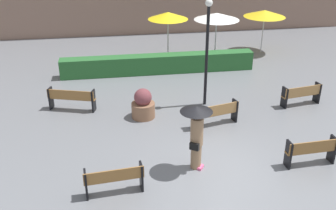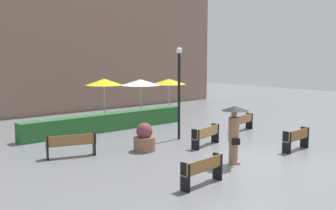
{
  "view_description": "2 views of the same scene",
  "coord_description": "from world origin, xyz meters",
  "px_view_note": "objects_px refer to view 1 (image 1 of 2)",
  "views": [
    {
      "loc": [
        -2.97,
        -9.6,
        6.91
      ],
      "look_at": [
        -1.07,
        2.56,
        1.03
      ],
      "focal_mm": 42.4,
      "sensor_mm": 36.0,
      "label": 1
    },
    {
      "loc": [
        -10.96,
        -8.29,
        3.8
      ],
      "look_at": [
        0.39,
        4.91,
        1.58
      ],
      "focal_mm": 40.85,
      "sensor_mm": 36.0,
      "label": 2
    }
  ],
  "objects_px": {
    "planter_pot": "(143,105)",
    "patio_umbrella_yellow": "(168,16)",
    "bench_far_left": "(71,98)",
    "bench_far_right": "(302,94)",
    "bench_near_left": "(114,179)",
    "patio_umbrella_yellow_far": "(265,13)",
    "bench_near_right": "(312,150)",
    "pedestrian_with_umbrella": "(197,129)",
    "patio_umbrella_white": "(217,16)",
    "bench_mid_center": "(215,113)",
    "lamp_post": "(207,43)"
  },
  "relations": [
    {
      "from": "bench_far_left",
      "to": "pedestrian_with_umbrella",
      "type": "xyz_separation_m",
      "value": [
        3.91,
        -4.64,
        0.81
      ]
    },
    {
      "from": "bench_near_left",
      "to": "patio_umbrella_yellow",
      "type": "bearing_deg",
      "value": 73.55
    },
    {
      "from": "bench_far_right",
      "to": "bench_mid_center",
      "type": "relative_size",
      "value": 0.94
    },
    {
      "from": "bench_near_right",
      "to": "lamp_post",
      "type": "height_order",
      "value": "lamp_post"
    },
    {
      "from": "lamp_post",
      "to": "patio_umbrella_yellow",
      "type": "distance_m",
      "value": 5.46
    },
    {
      "from": "bench_far_left",
      "to": "bench_far_right",
      "type": "bearing_deg",
      "value": -6.07
    },
    {
      "from": "bench_mid_center",
      "to": "planter_pot",
      "type": "height_order",
      "value": "planter_pot"
    },
    {
      "from": "patio_umbrella_yellow",
      "to": "bench_near_left",
      "type": "bearing_deg",
      "value": -106.45
    },
    {
      "from": "bench_near_left",
      "to": "patio_umbrella_yellow_far",
      "type": "xyz_separation_m",
      "value": [
        8.57,
        11.46,
        1.65
      ]
    },
    {
      "from": "lamp_post",
      "to": "patio_umbrella_yellow",
      "type": "xyz_separation_m",
      "value": [
        -0.66,
        5.42,
        -0.16
      ]
    },
    {
      "from": "pedestrian_with_umbrella",
      "to": "patio_umbrella_white",
      "type": "distance_m",
      "value": 10.41
    },
    {
      "from": "bench_near_left",
      "to": "lamp_post",
      "type": "relative_size",
      "value": 0.39
    },
    {
      "from": "bench_near_right",
      "to": "patio_umbrella_white",
      "type": "xyz_separation_m",
      "value": [
        -0.26,
        10.23,
        1.74
      ]
    },
    {
      "from": "bench_far_right",
      "to": "bench_far_left",
      "type": "bearing_deg",
      "value": 173.93
    },
    {
      "from": "lamp_post",
      "to": "patio_umbrella_yellow_far",
      "type": "bearing_deg",
      "value": 52.56
    },
    {
      "from": "bench_mid_center",
      "to": "planter_pot",
      "type": "xyz_separation_m",
      "value": [
        -2.51,
        1.06,
        -0.0
      ]
    },
    {
      "from": "bench_near_right",
      "to": "patio_umbrella_yellow",
      "type": "bearing_deg",
      "value": 105.39
    },
    {
      "from": "lamp_post",
      "to": "patio_umbrella_white",
      "type": "relative_size",
      "value": 1.72
    },
    {
      "from": "bench_mid_center",
      "to": "pedestrian_with_umbrella",
      "type": "relative_size",
      "value": 0.86
    },
    {
      "from": "bench_mid_center",
      "to": "bench_far_right",
      "type": "bearing_deg",
      "value": 16.15
    },
    {
      "from": "bench_near_right",
      "to": "pedestrian_with_umbrella",
      "type": "relative_size",
      "value": 0.76
    },
    {
      "from": "pedestrian_with_umbrella",
      "to": "bench_far_left",
      "type": "bearing_deg",
      "value": 130.17
    },
    {
      "from": "bench_far_left",
      "to": "pedestrian_with_umbrella",
      "type": "relative_size",
      "value": 0.89
    },
    {
      "from": "planter_pot",
      "to": "patio_umbrella_yellow",
      "type": "distance_m",
      "value": 6.74
    },
    {
      "from": "bench_near_right",
      "to": "bench_far_left",
      "type": "xyz_separation_m",
      "value": [
        -7.41,
        5.02,
        0.01
      ]
    },
    {
      "from": "bench_far_left",
      "to": "lamp_post",
      "type": "xyz_separation_m",
      "value": [
        5.27,
        -0.27,
        2.03
      ]
    },
    {
      "from": "patio_umbrella_white",
      "to": "patio_umbrella_yellow_far",
      "type": "relative_size",
      "value": 1.05
    },
    {
      "from": "lamp_post",
      "to": "patio_umbrella_white",
      "type": "xyz_separation_m",
      "value": [
        1.88,
        5.48,
        -0.29
      ]
    },
    {
      "from": "bench_far_right",
      "to": "bench_near_right",
      "type": "xyz_separation_m",
      "value": [
        -1.66,
        -4.05,
        0.03
      ]
    },
    {
      "from": "bench_mid_center",
      "to": "pedestrian_with_umbrella",
      "type": "height_order",
      "value": "pedestrian_with_umbrella"
    },
    {
      "from": "planter_pot",
      "to": "patio_umbrella_yellow_far",
      "type": "bearing_deg",
      "value": 43.58
    },
    {
      "from": "pedestrian_with_umbrella",
      "to": "patio_umbrella_yellow",
      "type": "relative_size",
      "value": 0.81
    },
    {
      "from": "bench_mid_center",
      "to": "bench_near_right",
      "type": "xyz_separation_m",
      "value": [
        2.2,
        -2.93,
        0.02
      ]
    },
    {
      "from": "lamp_post",
      "to": "bench_near_left",
      "type": "bearing_deg",
      "value": -125.99
    },
    {
      "from": "pedestrian_with_umbrella",
      "to": "patio_umbrella_white",
      "type": "xyz_separation_m",
      "value": [
        3.24,
        9.85,
        0.93
      ]
    },
    {
      "from": "bench_mid_center",
      "to": "patio_umbrella_yellow_far",
      "type": "relative_size",
      "value": 0.77
    },
    {
      "from": "bench_far_left",
      "to": "planter_pot",
      "type": "distance_m",
      "value": 2.88
    },
    {
      "from": "pedestrian_with_umbrella",
      "to": "patio_umbrella_yellow_far",
      "type": "height_order",
      "value": "patio_umbrella_yellow_far"
    },
    {
      "from": "bench_near_right",
      "to": "planter_pot",
      "type": "distance_m",
      "value": 6.18
    },
    {
      "from": "bench_near_left",
      "to": "bench_mid_center",
      "type": "bearing_deg",
      "value": 42.44
    },
    {
      "from": "bench_near_right",
      "to": "bench_far_right",
      "type": "bearing_deg",
      "value": 67.77
    },
    {
      "from": "bench_mid_center",
      "to": "bench_far_left",
      "type": "bearing_deg",
      "value": 158.22
    },
    {
      "from": "bench_far_right",
      "to": "patio_umbrella_yellow",
      "type": "relative_size",
      "value": 0.65
    },
    {
      "from": "lamp_post",
      "to": "patio_umbrella_yellow",
      "type": "height_order",
      "value": "lamp_post"
    },
    {
      "from": "bench_far_right",
      "to": "bench_far_left",
      "type": "relative_size",
      "value": 0.9
    },
    {
      "from": "planter_pot",
      "to": "patio_umbrella_yellow",
      "type": "xyz_separation_m",
      "value": [
        1.92,
        6.18,
        1.9
      ]
    },
    {
      "from": "bench_near_right",
      "to": "bench_far_left",
      "type": "bearing_deg",
      "value": 145.91
    },
    {
      "from": "bench_far_right",
      "to": "pedestrian_with_umbrella",
      "type": "bearing_deg",
      "value": -144.54
    },
    {
      "from": "bench_mid_center",
      "to": "patio_umbrella_white",
      "type": "relative_size",
      "value": 0.74
    },
    {
      "from": "bench_far_left",
      "to": "patio_umbrella_yellow",
      "type": "distance_m",
      "value": 7.17
    }
  ]
}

